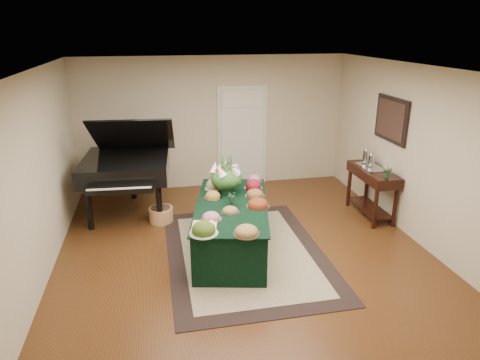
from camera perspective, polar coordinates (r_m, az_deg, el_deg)
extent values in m
plane|color=black|center=(6.59, 0.53, -9.50)|extent=(6.00, 6.00, 0.00)
cube|color=black|center=(6.55, 0.72, -9.66)|extent=(2.30, 3.22, 0.01)
cube|color=#BEB28F|center=(6.54, 0.72, -9.61)|extent=(1.84, 2.76, 0.01)
cube|color=beige|center=(9.05, 0.31, 5.88)|extent=(1.05, 0.04, 2.10)
cube|color=silver|center=(9.05, 0.33, 5.54)|extent=(0.90, 0.06, 2.00)
cube|color=black|center=(6.50, -1.11, -6.31)|extent=(1.42, 2.30, 0.73)
cube|color=black|center=(6.34, -1.13, -3.29)|extent=(1.49, 2.37, 0.02)
cylinder|color=silver|center=(7.25, 1.95, -0.14)|extent=(0.25, 0.25, 0.01)
ellipsoid|color=#D46A8C|center=(7.24, 1.96, 0.19)|extent=(0.21, 0.21, 0.08)
cylinder|color=silver|center=(6.06, -1.33, -4.28)|extent=(0.27, 0.27, 0.01)
ellipsoid|color=olive|center=(6.04, -1.33, -3.99)|extent=(0.22, 0.22, 0.06)
cylinder|color=silver|center=(6.61, 2.00, -2.16)|extent=(0.31, 0.31, 0.01)
ellipsoid|color=brown|center=(6.60, 2.01, -1.79)|extent=(0.26, 0.26, 0.08)
cylinder|color=silver|center=(7.19, -1.01, -0.30)|extent=(0.30, 0.30, 0.01)
ellipsoid|color=maroon|center=(7.18, -1.02, 0.08)|extent=(0.25, 0.25, 0.09)
cylinder|color=silver|center=(5.45, 0.86, -7.14)|extent=(0.36, 0.36, 0.01)
ellipsoid|color=olive|center=(5.43, 0.86, -6.72)|extent=(0.29, 0.29, 0.08)
cylinder|color=silver|center=(5.85, -3.88, -5.24)|extent=(0.29, 0.29, 0.01)
ellipsoid|color=#D46A8C|center=(5.83, -3.89, -4.86)|extent=(0.24, 0.24, 0.07)
cylinder|color=silver|center=(6.55, -3.64, -2.41)|extent=(0.28, 0.28, 0.01)
ellipsoid|color=#B08333|center=(6.53, -3.65, -2.03)|extent=(0.23, 0.23, 0.08)
cylinder|color=silver|center=(6.94, 1.78, -1.07)|extent=(0.31, 0.31, 0.01)
ellipsoid|color=maroon|center=(6.92, 1.79, -0.63)|extent=(0.25, 0.25, 0.10)
cylinder|color=#B0BAB0|center=(5.48, -4.86, -7.06)|extent=(0.37, 0.37, 0.01)
ellipsoid|color=#415F18|center=(5.45, -4.88, -6.47)|extent=(0.30, 0.30, 0.11)
cylinder|color=silver|center=(6.25, 2.41, -3.52)|extent=(0.36, 0.36, 0.01)
ellipsoid|color=maroon|center=(6.23, 2.41, -3.10)|extent=(0.29, 0.29, 0.09)
cylinder|color=#B0BAB0|center=(6.93, -3.62, -1.13)|extent=(0.27, 0.27, 0.01)
ellipsoid|color=tan|center=(6.91, -3.63, -0.62)|extent=(0.22, 0.22, 0.12)
cylinder|color=silver|center=(7.27, -3.21, -0.12)|extent=(0.26, 0.26, 0.01)
ellipsoid|color=tan|center=(7.25, -3.22, 0.20)|extent=(0.21, 0.21, 0.07)
cube|color=tan|center=(5.65, -4.79, -6.14)|extent=(0.38, 0.38, 0.02)
ellipsoid|color=white|center=(5.67, -5.37, -5.52)|extent=(0.14, 0.14, 0.08)
ellipsoid|color=white|center=(5.68, -3.94, -5.50)|extent=(0.12, 0.12, 0.07)
cube|color=#F5A426|center=(5.56, -4.36, -6.18)|extent=(0.10, 0.08, 0.05)
cylinder|color=#153622|center=(6.74, -1.83, -0.89)|extent=(0.19, 0.19, 0.19)
ellipsoid|color=#2D5D25|center=(6.69, -1.84, 0.22)|extent=(0.49, 0.49, 0.32)
cylinder|color=black|center=(7.55, -19.48, -3.64)|extent=(0.10, 0.10, 0.74)
cylinder|color=black|center=(7.39, -10.69, -3.32)|extent=(0.10, 0.10, 0.74)
cylinder|color=black|center=(8.66, -14.10, -0.09)|extent=(0.10, 0.10, 0.74)
cube|color=black|center=(7.86, -14.93, 1.84)|extent=(1.58, 1.68, 0.32)
cube|color=black|center=(7.05, -15.69, -1.20)|extent=(1.06, 0.30, 0.10)
cube|color=black|center=(7.85, -14.03, 5.75)|extent=(1.49, 1.24, 0.81)
cylinder|color=#AD7646|center=(7.61, -10.47, -4.57)|extent=(0.41, 0.41, 0.26)
cylinder|color=black|center=(7.50, 17.59, -3.74)|extent=(0.07, 0.07, 0.70)
cylinder|color=black|center=(7.67, 19.95, -3.47)|extent=(0.07, 0.07, 0.70)
cylinder|color=black|center=(8.32, 14.33, -1.08)|extent=(0.07, 0.07, 0.70)
cylinder|color=black|center=(8.48, 16.52, -0.89)|extent=(0.07, 0.07, 0.70)
cube|color=black|center=(7.84, 17.34, 0.76)|extent=(0.45, 1.19, 0.18)
cube|color=black|center=(8.06, 16.88, -3.55)|extent=(0.38, 1.05, 0.03)
cube|color=silver|center=(7.89, 17.05, 1.68)|extent=(0.34, 0.58, 0.02)
cylinder|color=#153622|center=(7.44, 19.00, 0.76)|extent=(0.07, 0.07, 0.11)
ellipsoid|color=pink|center=(7.41, 19.09, 1.50)|extent=(0.17, 0.17, 0.11)
cube|color=black|center=(7.71, 19.55, 7.63)|extent=(0.04, 0.95, 0.75)
cube|color=#4E151C|center=(7.69, 19.38, 7.62)|extent=(0.01, 0.82, 0.62)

